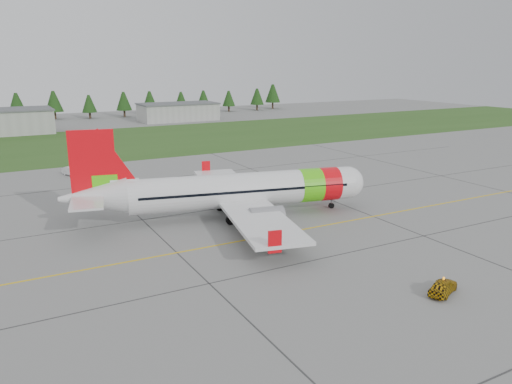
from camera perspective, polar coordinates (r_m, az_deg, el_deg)
ground at (r=50.15m, az=10.69°, el=-6.79°), size 320.00×320.00×0.00m
aircraft at (r=59.73m, az=-2.20°, el=0.16°), size 36.24×33.97×11.10m
follow_me_car at (r=42.99m, az=20.72°, el=-8.63°), size 1.70×1.81×3.61m
service_van at (r=87.18m, az=-20.29°, el=3.24°), size 2.03×1.98×4.57m
grass_strip at (r=123.00m, az=-14.12°, el=5.69°), size 320.00×50.00×0.03m
taxi_guideline at (r=56.15m, az=5.56°, el=-4.24°), size 120.00×0.25×0.02m
hangar_east at (r=164.17m, az=-8.89°, el=8.99°), size 24.00×12.00×5.20m
treeline at (r=176.97m, az=-18.91°, el=9.56°), size 160.00×8.00×10.00m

